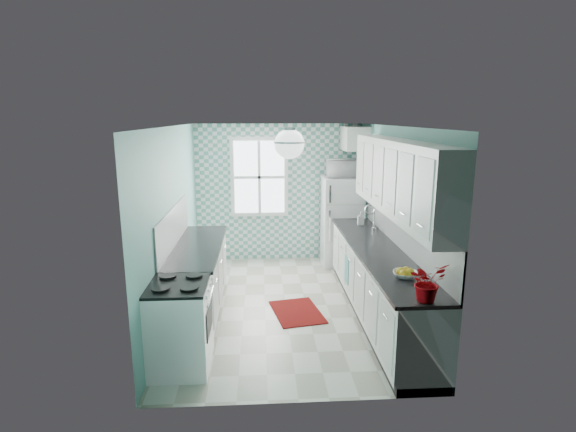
{
  "coord_description": "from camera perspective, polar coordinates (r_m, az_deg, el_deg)",
  "views": [
    {
      "loc": [
        -0.34,
        -5.91,
        2.63
      ],
      "look_at": [
        0.05,
        0.25,
        1.25
      ],
      "focal_mm": 28.0,
      "sensor_mm": 36.0,
      "label": 1
    }
  ],
  "objects": [
    {
      "name": "upper_cabinets_right",
      "position": [
        5.62,
        13.8,
        4.77
      ],
      "size": [
        0.33,
        3.2,
        0.9
      ],
      "primitive_type": "cube",
      "color": "white",
      "rests_on": "wall_right"
    },
    {
      "name": "fridge",
      "position": [
        8.07,
        6.83,
        -0.65
      ],
      "size": [
        0.69,
        0.69,
        1.58
      ],
      "rotation": [
        0.0,
        0.0,
        -0.05
      ],
      "color": "white",
      "rests_on": "floor"
    },
    {
      "name": "base_cabinets_right",
      "position": [
        6.13,
        11.31,
        -8.51
      ],
      "size": [
        0.6,
        3.6,
        0.9
      ],
      "primitive_type": "cube",
      "color": "white",
      "rests_on": "floor"
    },
    {
      "name": "floor",
      "position": [
        6.49,
        -0.31,
        -11.42
      ],
      "size": [
        3.0,
        4.4,
        0.02
      ],
      "primitive_type": "cube",
      "color": "silver",
      "rests_on": "ground"
    },
    {
      "name": "rug",
      "position": [
        6.28,
        1.15,
        -12.07
      ],
      "size": [
        0.77,
        0.97,
        0.01
      ],
      "primitive_type": "cube",
      "rotation": [
        0.0,
        0.0,
        0.19
      ],
      "color": "#5F0B0F",
      "rests_on": "floor"
    },
    {
      "name": "wall_left",
      "position": [
        6.19,
        -14.43,
        -0.7
      ],
      "size": [
        0.02,
        4.4,
        2.5
      ],
      "primitive_type": "cube",
      "color": "#6AABA0",
      "rests_on": "floor"
    },
    {
      "name": "microwave",
      "position": [
        7.91,
        7.01,
        6.01
      ],
      "size": [
        0.56,
        0.39,
        0.3
      ],
      "primitive_type": "imported",
      "rotation": [
        0.0,
        0.0,
        3.17
      ],
      "color": "silver",
      "rests_on": "fridge"
    },
    {
      "name": "stove",
      "position": [
        5.01,
        -13.49,
        -13.13
      ],
      "size": [
        0.61,
        0.77,
        0.92
      ],
      "rotation": [
        0.0,
        0.0,
        -0.03
      ],
      "color": "white",
      "rests_on": "floor"
    },
    {
      "name": "fruit_bowl",
      "position": [
        5.0,
        14.65,
        -7.2
      ],
      "size": [
        0.32,
        0.32,
        0.06
      ],
      "primitive_type": "imported",
      "rotation": [
        0.0,
        0.0,
        -0.28
      ],
      "color": "white",
      "rests_on": "countertop_right"
    },
    {
      "name": "potted_plant",
      "position": [
        4.4,
        17.27,
        -7.99
      ],
      "size": [
        0.42,
        0.4,
        0.37
      ],
      "primitive_type": "imported",
      "rotation": [
        0.0,
        0.0,
        0.41
      ],
      "color": "#A6172E",
      "rests_on": "countertop_right"
    },
    {
      "name": "countertop_left",
      "position": [
        6.14,
        -11.41,
        -3.82
      ],
      "size": [
        0.63,
        2.15,
        0.04
      ],
      "primitive_type": "cube",
      "color": "black",
      "rests_on": "base_cabinets_left"
    },
    {
      "name": "sink",
      "position": [
        6.84,
        9.55,
        -1.94
      ],
      "size": [
        0.45,
        0.38,
        0.53
      ],
      "rotation": [
        0.0,
        0.0,
        0.05
      ],
      "color": "silver",
      "rests_on": "countertop_right"
    },
    {
      "name": "base_cabinets_left",
      "position": [
        6.29,
        -11.36,
        -7.93
      ],
      "size": [
        0.6,
        2.15,
        0.9
      ],
      "primitive_type": "cube",
      "color": "white",
      "rests_on": "floor"
    },
    {
      "name": "backsplash_right",
      "position": [
        5.98,
        14.29,
        -1.68
      ],
      "size": [
        0.02,
        3.6,
        0.51
      ],
      "primitive_type": "cube",
      "color": "white",
      "rests_on": "wall_right"
    },
    {
      "name": "soap_bottle",
      "position": [
        7.21,
        9.22,
        -0.27
      ],
      "size": [
        0.1,
        0.1,
        0.21
      ],
      "primitive_type": "imported",
      "rotation": [
        0.0,
        0.0,
        -0.08
      ],
      "color": "#98B6C2",
      "rests_on": "countertop_right"
    },
    {
      "name": "ceiling",
      "position": [
        5.93,
        -0.34,
        11.43
      ],
      "size": [
        3.0,
        4.4,
        0.02
      ],
      "primitive_type": "cube",
      "color": "white",
      "rests_on": "wall_back"
    },
    {
      "name": "wall_right",
      "position": [
        6.35,
        13.42,
        -0.31
      ],
      "size": [
        0.02,
        4.4,
        2.5
      ],
      "primitive_type": "cube",
      "color": "#6AABA0",
      "rests_on": "floor"
    },
    {
      "name": "dish_towel",
      "position": [
        6.52,
        7.49,
        -6.77
      ],
      "size": [
        0.09,
        0.25,
        0.39
      ],
      "primitive_type": "cube",
      "rotation": [
        0.0,
        0.0,
        0.3
      ],
      "color": "#5B9C8E",
      "rests_on": "base_cabinets_right"
    },
    {
      "name": "wall_back",
      "position": [
        8.25,
        -1.2,
        2.96
      ],
      "size": [
        3.0,
        0.02,
        2.5
      ],
      "primitive_type": "cube",
      "color": "#6AABA0",
      "rests_on": "floor"
    },
    {
      "name": "ceiling_light",
      "position": [
        5.13,
        0.18,
        9.17
      ],
      "size": [
        0.34,
        0.34,
        0.35
      ],
      "color": "silver",
      "rests_on": "ceiling"
    },
    {
      "name": "window",
      "position": [
        8.15,
        -3.66,
        4.95
      ],
      "size": [
        1.04,
        0.05,
        1.44
      ],
      "color": "white",
      "rests_on": "wall_back"
    },
    {
      "name": "wall_front",
      "position": [
        3.97,
        1.51,
        -7.77
      ],
      "size": [
        3.0,
        0.02,
        2.5
      ],
      "primitive_type": "cube",
      "color": "#6AABA0",
      "rests_on": "floor"
    },
    {
      "name": "backsplash_left",
      "position": [
        6.12,
        -14.33,
        -1.36
      ],
      "size": [
        0.02,
        2.15,
        0.51
      ],
      "primitive_type": "cube",
      "color": "white",
      "rests_on": "wall_left"
    },
    {
      "name": "countertop_right",
      "position": [
        5.97,
        11.37,
        -4.3
      ],
      "size": [
        0.63,
        3.6,
        0.04
      ],
      "primitive_type": "cube",
      "color": "black",
      "rests_on": "base_cabinets_right"
    },
    {
      "name": "upper_cabinet_fridge",
      "position": [
        7.92,
        8.46,
        9.71
      ],
      "size": [
        0.4,
        0.74,
        0.4
      ],
      "primitive_type": "cube",
      "color": "white",
      "rests_on": "wall_right"
    },
    {
      "name": "accent_wall",
      "position": [
        8.23,
        -1.19,
        2.93
      ],
      "size": [
        3.0,
        0.01,
        2.5
      ],
      "primitive_type": "cube",
      "color": "#5C9F93",
      "rests_on": "wall_back"
    }
  ]
}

